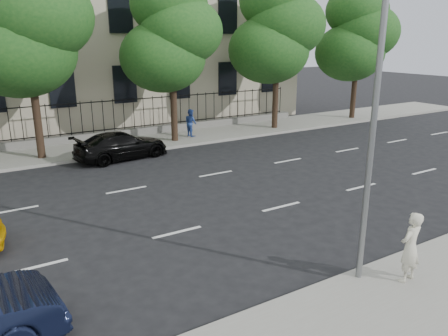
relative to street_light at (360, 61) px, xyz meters
name	(u,v)px	position (x,y,z in m)	size (l,w,h in m)	color
ground	(220,268)	(-2.50, 1.77, -5.15)	(120.00, 120.00, 0.00)	black
far_sidewalk	(81,150)	(-2.50, 15.77, -5.07)	(60.00, 4.00, 0.15)	gray
lane_markings	(149,208)	(-2.50, 6.52, -5.14)	(49.60, 4.62, 0.01)	silver
iron_fence	(72,133)	(-2.50, 17.47, -4.50)	(30.00, 0.50, 2.20)	slate
street_light	(360,61)	(0.00, 0.00, 0.00)	(0.25, 3.32, 8.05)	slate
tree_c	(25,20)	(-4.46, 15.13, 1.26)	(5.89, 5.50, 9.80)	#382619
tree_d	(171,34)	(2.54, 15.13, 0.69)	(5.34, 4.94, 8.84)	#382619
tree_e	(277,28)	(9.54, 15.13, 1.05)	(5.71, 5.31, 9.46)	#382619
tree_f	(357,34)	(16.54, 15.13, 0.73)	(5.52, 5.12, 9.01)	#382619
black_sedan	(122,146)	(-1.12, 13.27, -4.49)	(1.85, 4.55, 1.32)	black
woman_near	(410,247)	(0.83, -1.23, -4.14)	(0.62, 0.41, 1.71)	beige
pedestrian_far	(191,123)	(3.79, 15.49, -4.21)	(0.77, 0.60, 1.58)	navy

